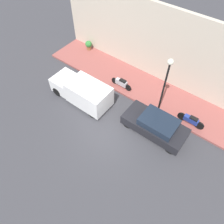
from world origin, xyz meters
TOP-DOWN VIEW (x-y plane):
  - ground_plane at (0.00, 0.00)m, footprint 60.00×60.00m
  - sidewalk at (4.93, 0.00)m, footprint 3.12×18.24m
  - building_facade at (6.64, 0.00)m, footprint 0.30×18.24m
  - parked_car at (1.98, -2.21)m, footprint 1.84×4.16m
  - delivery_van at (1.20, 3.47)m, footprint 1.86×4.63m
  - motorcycle_blue at (3.82, -3.84)m, footprint 0.30×1.85m
  - scooter_silver at (3.89, 1.87)m, footprint 0.30×1.78m
  - streetlamp at (3.58, -1.56)m, footprint 0.38×0.38m
  - potted_plant at (6.01, 7.04)m, footprint 0.58×0.58m

SIDE VIEW (x-z plane):
  - ground_plane at x=0.00m, z-range 0.00..0.00m
  - sidewalk at x=4.93m, z-range 0.00..0.16m
  - scooter_silver at x=3.89m, z-range 0.18..0.94m
  - motorcycle_blue at x=3.82m, z-range 0.20..0.94m
  - potted_plant at x=6.01m, z-range 0.21..1.05m
  - parked_car at x=1.98m, z-range -0.02..1.34m
  - delivery_van at x=1.20m, z-range 0.02..1.79m
  - building_facade at x=6.64m, z-range 0.00..5.81m
  - streetlamp at x=3.58m, z-range 1.04..5.48m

